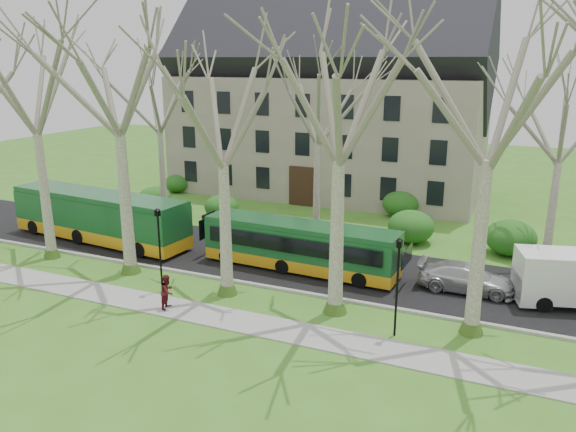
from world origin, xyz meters
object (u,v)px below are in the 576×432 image
object	(u,v)px
bus_lead	(99,216)
pedestrian_b	(167,291)
sedan	(467,278)
bus_follow	(300,246)

from	to	relation	value
bus_lead	pedestrian_b	xyz separation A→B (m)	(10.08, -6.89, -0.80)
bus_lead	sedan	distance (m)	22.85
pedestrian_b	bus_follow	bearing A→B (deg)	-36.05
bus_follow	pedestrian_b	size ratio (longest dim) A/B	6.67
sedan	pedestrian_b	bearing A→B (deg)	121.73
pedestrian_b	bus_lead	bearing A→B (deg)	47.34
bus_lead	sedan	bearing A→B (deg)	7.80
bus_lead	pedestrian_b	world-z (taller)	bus_lead
bus_lead	bus_follow	bearing A→B (deg)	7.00
bus_follow	pedestrian_b	xyz separation A→B (m)	(-3.79, -7.21, -0.56)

